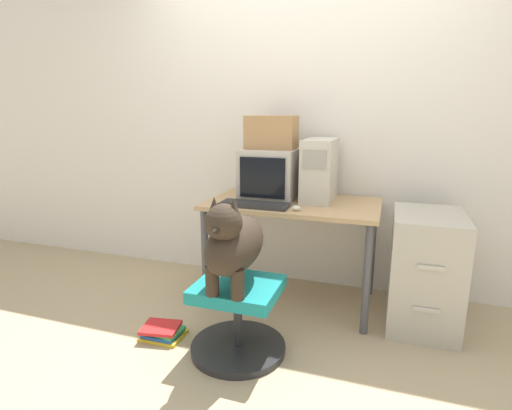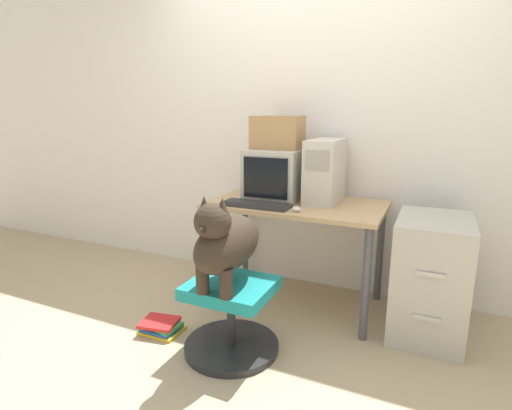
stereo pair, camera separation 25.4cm
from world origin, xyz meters
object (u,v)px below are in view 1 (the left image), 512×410
keyboard (254,204)px  filing_cabinet (425,270)px  book_stack_floor (163,331)px  crt_monitor (271,173)px  pc_tower (320,170)px  cardboard_box (271,132)px  office_chair (238,317)px  dog (234,242)px

keyboard → filing_cabinet: bearing=9.0°
book_stack_floor → crt_monitor: bearing=62.2°
crt_monitor → pc_tower: 0.35m
cardboard_box → office_chair: bearing=-86.4°
dog → book_stack_floor: dog is taller
office_chair → dog: 0.47m
crt_monitor → pc_tower: size_ratio=0.99×
pc_tower → keyboard: size_ratio=0.94×
crt_monitor → cardboard_box: bearing=90.0°
office_chair → crt_monitor: bearing=93.6°
pc_tower → filing_cabinet: size_ratio=0.58×
office_chair → filing_cabinet: (1.03, 0.68, 0.16)m
crt_monitor → cardboard_box: (0.00, 0.00, 0.30)m
cardboard_box → book_stack_floor: bearing=-117.7°
keyboard → dog: 0.57m
office_chair → keyboard: bearing=98.2°
office_chair → dog: (0.00, -0.05, 0.47)m
office_chair → book_stack_floor: size_ratio=2.14×
keyboard → office_chair: keyboard is taller
crt_monitor → keyboard: crt_monitor is taller
dog → cardboard_box: (-0.05, 0.88, 0.54)m
cardboard_box → crt_monitor: bearing=-90.0°
crt_monitor → office_chair: crt_monitor is taller
office_chair → cardboard_box: bearing=93.6°
filing_cabinet → office_chair: bearing=-146.4°
office_chair → filing_cabinet: filing_cabinet is taller
filing_cabinet → cardboard_box: cardboard_box is taller
dog → filing_cabinet: 1.30m
office_chair → pc_tower: bearing=70.7°
dog → pc_tower: bearing=71.7°
pc_tower → cardboard_box: cardboard_box is taller
filing_cabinet → book_stack_floor: 1.71m
crt_monitor → cardboard_box: cardboard_box is taller
office_chair → book_stack_floor: 0.53m
keyboard → cardboard_box: (0.02, 0.32, 0.46)m
dog → book_stack_floor: size_ratio=2.25×
keyboard → book_stack_floor: size_ratio=1.79×
crt_monitor → cardboard_box: size_ratio=1.22×
crt_monitor → keyboard: (-0.02, -0.32, -0.16)m
office_chair → dog: size_ratio=0.95×
crt_monitor → book_stack_floor: bearing=-117.8°
crt_monitor → pc_tower: bearing=4.3°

